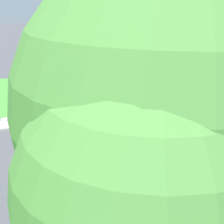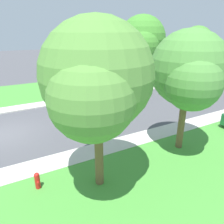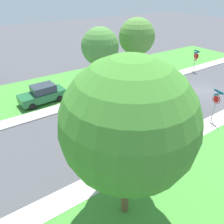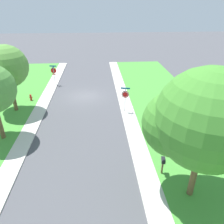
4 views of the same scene
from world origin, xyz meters
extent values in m
plane|color=#4C4C51|center=(0.00, 0.00, 0.00)|extent=(120.00, 120.00, 0.00)
cube|color=beige|center=(4.70, 12.00, 0.05)|extent=(1.40, 56.00, 0.10)
cube|color=beige|center=(-4.70, 12.00, 0.05)|extent=(1.40, 56.00, 0.10)
cube|color=#479338|center=(-9.40, 12.00, 0.04)|extent=(8.00, 56.00, 0.08)
cylinder|color=#9E9EA3|center=(-4.39, 4.54, 1.30)|extent=(0.07, 0.07, 2.60)
cylinder|color=red|center=(-4.38, 4.59, 2.05)|extent=(0.75, 0.19, 0.76)
cylinder|color=white|center=(-4.37, 4.60, 2.05)|extent=(0.65, 0.14, 0.67)
cylinder|color=red|center=(-4.37, 4.61, 2.05)|extent=(0.54, 0.12, 0.55)
cube|color=#0F5B84|center=(-4.39, 4.54, 2.69)|extent=(0.90, 0.21, 0.16)
cube|color=#0F5B84|center=(-4.39, 4.54, 2.50)|extent=(0.21, 0.90, 0.16)
cube|color=#1E389E|center=(-8.35, 32.77, 0.70)|extent=(2.28, 4.48, 0.76)
cube|color=#2D3842|center=(-8.33, 32.97, 1.42)|extent=(1.83, 2.27, 0.68)
cylinder|color=black|center=(-7.61, 31.34, 0.32)|extent=(0.31, 0.66, 0.64)
cylinder|color=black|center=(-9.40, 31.55, 0.32)|extent=(0.31, 0.66, 0.64)
cylinder|color=black|center=(-9.09, 34.20, 0.32)|extent=(0.31, 0.66, 0.64)
cylinder|color=brown|center=(7.19, 3.33, 1.68)|extent=(0.36, 0.36, 3.37)
sphere|color=#59923D|center=(7.19, 3.33, 4.82)|extent=(4.14, 4.14, 4.14)
sphere|color=#59923D|center=(8.12, 2.71, 4.30)|extent=(2.90, 2.90, 2.90)
cylinder|color=brown|center=(6.58, 8.62, 1.60)|extent=(0.36, 0.36, 3.19)
sphere|color=#50903E|center=(6.58, 8.62, 4.53)|extent=(3.83, 3.83, 3.83)
sphere|color=#50903E|center=(7.45, 8.04, 4.06)|extent=(2.68, 2.68, 2.68)
cylinder|color=brown|center=(-7.18, 24.89, 1.57)|extent=(0.36, 0.36, 3.14)
sphere|color=#498B33|center=(-7.18, 24.89, 4.62)|extent=(4.25, 4.25, 4.25)
sphere|color=#498B33|center=(-6.22, 24.26, 4.09)|extent=(2.97, 2.97, 2.97)
cylinder|color=brown|center=(-6.96, 15.61, 1.69)|extent=(0.36, 0.36, 3.37)
sphere|color=#448D2F|center=(-6.96, 15.61, 5.23)|extent=(5.32, 5.32, 5.32)
sphere|color=#448D2F|center=(-5.76, 14.81, 4.57)|extent=(3.73, 3.73, 3.73)
cube|color=#93A3B2|center=(-16.96, 16.63, 1.50)|extent=(8.44, 7.25, 3.00)
pyramid|color=#473833|center=(-16.96, 16.63, 3.80)|extent=(9.05, 7.85, 1.60)
cube|color=#51331E|center=(-16.94, 13.01, 1.05)|extent=(1.00, 0.07, 2.10)
cylinder|color=red|center=(6.25, 0.89, 0.35)|extent=(0.22, 0.22, 0.70)
sphere|color=red|center=(6.25, 0.89, 0.72)|extent=(0.22, 0.22, 0.22)
cylinder|color=red|center=(6.11, 0.89, 0.45)|extent=(0.10, 0.08, 0.08)
cylinder|color=red|center=(6.39, 0.89, 0.45)|extent=(0.10, 0.08, 0.08)
cube|color=brown|center=(-5.74, 13.77, 0.53)|extent=(0.10, 0.10, 1.05)
cube|color=black|center=(-5.74, 13.77, 1.18)|extent=(0.32, 0.52, 0.26)
camera|label=1|loc=(10.03, 7.05, 5.85)|focal=51.29mm
camera|label=2|loc=(14.17, 0.12, 6.40)|focal=34.46mm
camera|label=3|loc=(-12.20, 19.93, 9.76)|focal=34.20mm
camera|label=4|loc=(-1.58, 24.47, 10.46)|focal=34.25mm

